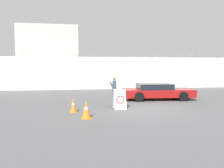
% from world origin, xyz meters
% --- Properties ---
extents(ground_plane, '(90.00, 90.00, 0.00)m').
position_xyz_m(ground_plane, '(0.00, 0.00, 0.00)').
color(ground_plane, '#5B5B5E').
extents(perimeter_wall, '(36.00, 0.30, 3.71)m').
position_xyz_m(perimeter_wall, '(0.00, 11.15, 1.64)').
color(perimeter_wall, silver).
rests_on(perimeter_wall, ground_plane).
extents(building_block, '(6.15, 6.57, 6.56)m').
position_xyz_m(building_block, '(-6.52, 15.14, 3.28)').
color(building_block, beige).
rests_on(building_block, ground_plane).
extents(barricade_sign, '(0.69, 0.71, 1.07)m').
position_xyz_m(barricade_sign, '(-1.30, 0.53, 0.53)').
color(barricade_sign, white).
rests_on(barricade_sign, ground_plane).
extents(security_guard, '(0.47, 0.63, 1.75)m').
position_xyz_m(security_guard, '(-1.47, 1.25, 0.98)').
color(security_guard, black).
rests_on(security_guard, ground_plane).
extents(traffic_cone_near, '(0.36, 0.36, 0.71)m').
position_xyz_m(traffic_cone_near, '(-3.77, -0.01, 0.35)').
color(traffic_cone_near, orange).
rests_on(traffic_cone_near, ground_plane).
extents(traffic_cone_mid, '(0.44, 0.44, 0.78)m').
position_xyz_m(traffic_cone_mid, '(-3.17, -1.41, 0.39)').
color(traffic_cone_mid, orange).
rests_on(traffic_cone_mid, ground_plane).
extents(parked_car_rear_sedan, '(4.89, 2.19, 1.12)m').
position_xyz_m(parked_car_rear_sedan, '(1.89, 3.43, 0.57)').
color(parked_car_rear_sedan, black).
rests_on(parked_car_rear_sedan, ground_plane).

